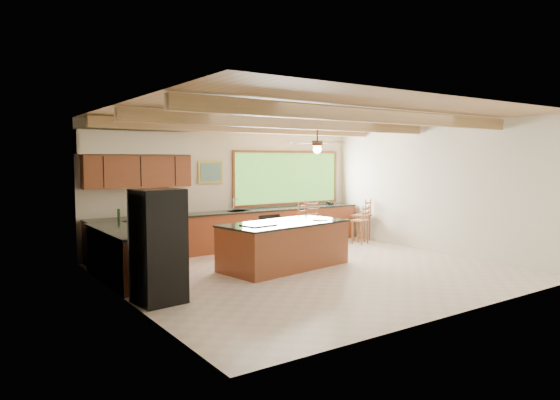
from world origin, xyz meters
TOP-DOWN VIEW (x-y plane):
  - ground at (0.00, 0.00)m, footprint 7.20×7.20m
  - room_shell at (-0.17, 0.65)m, footprint 7.27×6.54m
  - counter_run at (-0.82, 2.52)m, footprint 7.12×3.10m
  - island at (-0.25, 0.60)m, footprint 2.76×1.61m
  - refrigerator at (-3.22, -0.35)m, footprint 0.73×0.72m
  - bar_stool_a at (1.44, 2.39)m, footprint 0.48×0.48m
  - bar_stool_b at (1.84, 2.39)m, footprint 0.54×0.54m
  - bar_stool_c at (2.92, 1.70)m, footprint 0.44×0.44m
  - bar_stool_d at (3.30, 2.04)m, footprint 0.52×0.52m

SIDE VIEW (x-z plane):
  - ground at x=0.00m, z-range 0.00..0.00m
  - island at x=-0.25m, z-range -0.01..0.92m
  - counter_run at x=-0.82m, z-range -0.15..1.07m
  - bar_stool_c at x=2.92m, z-range 0.09..1.09m
  - bar_stool_a at x=1.44m, z-range 0.10..1.21m
  - bar_stool_d at x=3.30m, z-range 0.10..1.22m
  - bar_stool_b at x=1.84m, z-range 0.11..1.25m
  - refrigerator at x=-3.22m, z-range 0.00..1.72m
  - room_shell at x=-0.17m, z-range 0.70..3.72m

